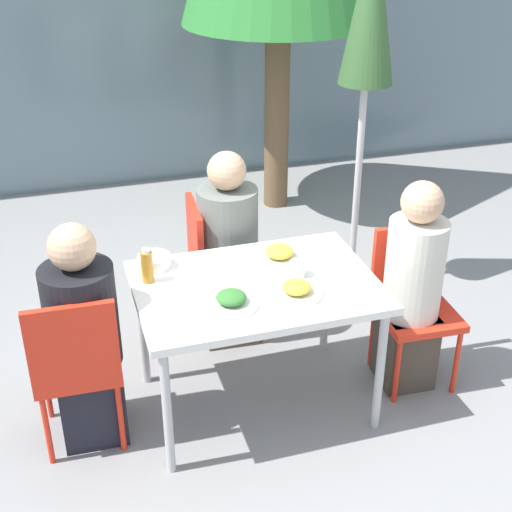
{
  "coord_description": "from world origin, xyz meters",
  "views": [
    {
      "loc": [
        -0.87,
        -2.86,
        2.49
      ],
      "look_at": [
        0.0,
        0.0,
        0.89
      ],
      "focal_mm": 50.0,
      "sensor_mm": 36.0,
      "label": 1
    }
  ],
  "objects_px": {
    "chair_left": "(76,361)",
    "person_right": "(412,291)",
    "person_left": "(85,341)",
    "drinking_cup": "(298,269)",
    "bottle": "(147,266)",
    "chair_right": "(413,294)",
    "person_far": "(228,254)",
    "chair_far": "(213,260)",
    "salad_bowl": "(154,261)",
    "closed_umbrella": "(369,26)"
  },
  "relations": [
    {
      "from": "person_right",
      "to": "bottle",
      "type": "distance_m",
      "value": 1.37
    },
    {
      "from": "chair_right",
      "to": "person_far",
      "type": "xyz_separation_m",
      "value": [
        -0.86,
        0.63,
        0.05
      ]
    },
    {
      "from": "person_right",
      "to": "chair_far",
      "type": "xyz_separation_m",
      "value": [
        -0.88,
        0.76,
        -0.07
      ]
    },
    {
      "from": "chair_far",
      "to": "salad_bowl",
      "type": "height_order",
      "value": "chair_far"
    },
    {
      "from": "chair_far",
      "to": "closed_umbrella",
      "type": "distance_m",
      "value": 1.62
    },
    {
      "from": "chair_right",
      "to": "person_right",
      "type": "xyz_separation_m",
      "value": [
        -0.05,
        -0.08,
        0.07
      ]
    },
    {
      "from": "chair_left",
      "to": "person_right",
      "type": "height_order",
      "value": "person_right"
    },
    {
      "from": "person_right",
      "to": "drinking_cup",
      "type": "relative_size",
      "value": 14.55
    },
    {
      "from": "bottle",
      "to": "person_right",
      "type": "bearing_deg",
      "value": -9.17
    },
    {
      "from": "salad_bowl",
      "to": "bottle",
      "type": "bearing_deg",
      "value": -111.8
    },
    {
      "from": "bottle",
      "to": "drinking_cup",
      "type": "distance_m",
      "value": 0.74
    },
    {
      "from": "person_right",
      "to": "person_far",
      "type": "relative_size",
      "value": 1.01
    },
    {
      "from": "person_far",
      "to": "closed_umbrella",
      "type": "height_order",
      "value": "closed_umbrella"
    },
    {
      "from": "chair_far",
      "to": "drinking_cup",
      "type": "height_order",
      "value": "chair_far"
    },
    {
      "from": "chair_right",
      "to": "drinking_cup",
      "type": "distance_m",
      "value": 0.73
    },
    {
      "from": "person_far",
      "to": "salad_bowl",
      "type": "xyz_separation_m",
      "value": [
        -0.48,
        -0.36,
        0.21
      ]
    },
    {
      "from": "person_right",
      "to": "salad_bowl",
      "type": "relative_size",
      "value": 7.1
    },
    {
      "from": "salad_bowl",
      "to": "closed_umbrella",
      "type": "bearing_deg",
      "value": 25.63
    },
    {
      "from": "chair_left",
      "to": "bottle",
      "type": "bearing_deg",
      "value": 31.41
    },
    {
      "from": "closed_umbrella",
      "to": "person_right",
      "type": "bearing_deg",
      "value": -97.85
    },
    {
      "from": "person_left",
      "to": "salad_bowl",
      "type": "height_order",
      "value": "person_left"
    },
    {
      "from": "chair_right",
      "to": "chair_left",
      "type": "bearing_deg",
      "value": 5.8
    },
    {
      "from": "chair_left",
      "to": "person_left",
      "type": "distance_m",
      "value": 0.11
    },
    {
      "from": "chair_right",
      "to": "person_far",
      "type": "distance_m",
      "value": 1.06
    },
    {
      "from": "chair_far",
      "to": "salad_bowl",
      "type": "relative_size",
      "value": 5.14
    },
    {
      "from": "drinking_cup",
      "to": "chair_left",
      "type": "bearing_deg",
      "value": -176.78
    },
    {
      "from": "closed_umbrella",
      "to": "bottle",
      "type": "height_order",
      "value": "closed_umbrella"
    },
    {
      "from": "person_left",
      "to": "chair_right",
      "type": "distance_m",
      "value": 1.73
    },
    {
      "from": "chair_left",
      "to": "person_right",
      "type": "xyz_separation_m",
      "value": [
        1.73,
        0.01,
        0.07
      ]
    },
    {
      "from": "chair_left",
      "to": "chair_far",
      "type": "bearing_deg",
      "value": 44.08
    },
    {
      "from": "bottle",
      "to": "chair_far",
      "type": "bearing_deg",
      "value": 50.19
    },
    {
      "from": "person_left",
      "to": "drinking_cup",
      "type": "bearing_deg",
      "value": 0.97
    },
    {
      "from": "chair_left",
      "to": "person_left",
      "type": "relative_size",
      "value": 0.74
    },
    {
      "from": "person_left",
      "to": "chair_left",
      "type": "bearing_deg",
      "value": -121.89
    },
    {
      "from": "chair_far",
      "to": "bottle",
      "type": "height_order",
      "value": "bottle"
    },
    {
      "from": "chair_left",
      "to": "salad_bowl",
      "type": "bearing_deg",
      "value": 40.67
    },
    {
      "from": "bottle",
      "to": "drinking_cup",
      "type": "height_order",
      "value": "bottle"
    },
    {
      "from": "chair_far",
      "to": "closed_umbrella",
      "type": "height_order",
      "value": "closed_umbrella"
    },
    {
      "from": "person_far",
      "to": "chair_left",
      "type": "bearing_deg",
      "value": -49.22
    },
    {
      "from": "person_left",
      "to": "closed_umbrella",
      "type": "bearing_deg",
      "value": 29.78
    },
    {
      "from": "person_right",
      "to": "chair_left",
      "type": "bearing_deg",
      "value": 3.31
    },
    {
      "from": "person_left",
      "to": "bottle",
      "type": "bearing_deg",
      "value": 24.76
    },
    {
      "from": "chair_right",
      "to": "chair_far",
      "type": "bearing_deg",
      "value": -33.2
    },
    {
      "from": "chair_far",
      "to": "closed_umbrella",
      "type": "relative_size",
      "value": 0.37
    },
    {
      "from": "chair_left",
      "to": "drinking_cup",
      "type": "relative_size",
      "value": 10.54
    },
    {
      "from": "person_far",
      "to": "chair_far",
      "type": "bearing_deg",
      "value": -121.89
    },
    {
      "from": "closed_umbrella",
      "to": "salad_bowl",
      "type": "distance_m",
      "value": 1.84
    },
    {
      "from": "person_right",
      "to": "person_far",
      "type": "height_order",
      "value": "person_right"
    },
    {
      "from": "person_left",
      "to": "person_far",
      "type": "relative_size",
      "value": 0.98
    },
    {
      "from": "person_left",
      "to": "bottle",
      "type": "distance_m",
      "value": 0.46
    }
  ]
}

